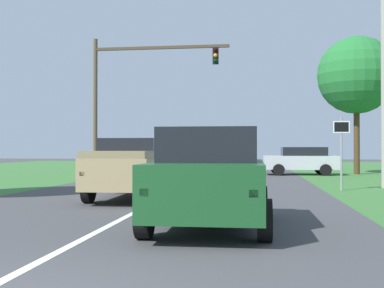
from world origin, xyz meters
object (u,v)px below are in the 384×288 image
Objects in this scene: red_suv_near at (211,176)px; traffic_light at (129,85)px; keep_moving_sign at (341,144)px; crossing_suv_far at (301,160)px; pickup_truck_lead at (134,167)px; oak_tree_right at (356,75)px.

red_suv_near is 18.87m from traffic_light.
red_suv_near is 9.98m from keep_moving_sign.
pickup_truck_lead is at bearing -113.37° from crossing_suv_far.
pickup_truck_lead is 1.99× the size of keep_moving_sign.
traffic_light is at bearing 105.63° from pickup_truck_lead.
red_suv_near is at bearing -70.05° from traffic_light.
oak_tree_right is at bearing 71.84° from red_suv_near.
traffic_light is at bearing 109.95° from red_suv_near.
keep_moving_sign is 0.62× the size of crossing_suv_far.
keep_moving_sign is (6.97, 3.78, 0.76)m from pickup_truck_lead.
red_suv_near is 1.02× the size of crossing_suv_far.
pickup_truck_lead reaches higher than crossing_suv_far.
keep_moving_sign is at bearing -103.60° from oak_tree_right.
crossing_suv_far is (9.82, 2.98, -4.33)m from traffic_light.
oak_tree_right is 6.38m from crossing_suv_far.
crossing_suv_far is at bearing 16.89° from traffic_light.
red_suv_near is 0.53× the size of oak_tree_right.
traffic_light is at bearing -163.11° from crossing_suv_far.
red_suv_near is at bearing -61.15° from pickup_truck_lead.
crossing_suv_far is at bearing -161.59° from oak_tree_right.
crossing_suv_far is (3.54, 20.28, -0.13)m from red_suv_near.
oak_tree_right is (9.95, 16.13, 5.13)m from pickup_truck_lead.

